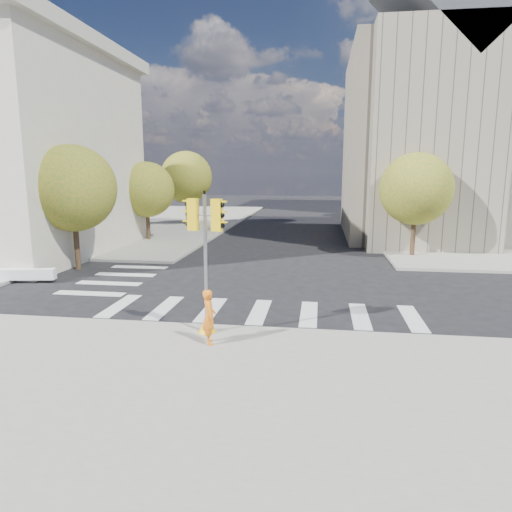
{
  "coord_description": "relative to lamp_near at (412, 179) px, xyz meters",
  "views": [
    {
      "loc": [
        2.03,
        -17.86,
        5.04
      ],
      "look_at": [
        -0.2,
        -2.13,
        2.1
      ],
      "focal_mm": 32.0,
      "sensor_mm": 36.0,
      "label": 1
    }
  ],
  "objects": [
    {
      "name": "ground",
      "position": [
        -8.0,
        -14.0,
        -4.58
      ],
      "size": [
        160.0,
        160.0,
        0.0
      ],
      "primitive_type": "plane",
      "color": "black",
      "rests_on": "ground"
    },
    {
      "name": "sidewalk_near",
      "position": [
        -8.0,
        -25.0,
        -4.5
      ],
      "size": [
        30.0,
        14.0,
        0.15
      ],
      "primitive_type": "cube",
      "color": "gray",
      "rests_on": "ground"
    },
    {
      "name": "sidewalk_far_left",
      "position": [
        -28.0,
        12.0,
        -4.5
      ],
      "size": [
        28.0,
        40.0,
        0.15
      ],
      "primitive_type": "cube",
      "color": "gray",
      "rests_on": "ground"
    },
    {
      "name": "civic_building",
      "position": [
        7.59,
        5.12,
        2.68
      ],
      "size": [
        26.0,
        16.0,
        19.39
      ],
      "color": "gray",
      "rests_on": "ground"
    },
    {
      "name": "office_tower",
      "position": [
        14.0,
        28.0,
        10.42
      ],
      "size": [
        20.0,
        18.0,
        30.0
      ],
      "primitive_type": "cube",
      "color": "#9EA0A3",
      "rests_on": "ground"
    },
    {
      "name": "tree_lw_near",
      "position": [
        -18.5,
        -10.0,
        -0.38
      ],
      "size": [
        4.4,
        4.4,
        6.41
      ],
      "color": "#382616",
      "rests_on": "ground"
    },
    {
      "name": "tree_lw_mid",
      "position": [
        -18.5,
        0.0,
        -0.82
      ],
      "size": [
        4.0,
        4.0,
        5.77
      ],
      "color": "#382616",
      "rests_on": "ground"
    },
    {
      "name": "tree_lw_far",
      "position": [
        -18.5,
        10.0,
        -0.04
      ],
      "size": [
        4.8,
        4.8,
        6.95
      ],
      "color": "#382616",
      "rests_on": "ground"
    },
    {
      "name": "tree_re_near",
      "position": [
        -0.5,
        -4.0,
        -0.53
      ],
      "size": [
        4.2,
        4.2,
        6.16
      ],
      "color": "#382616",
      "rests_on": "ground"
    },
    {
      "name": "tree_re_mid",
      "position": [
        -0.5,
        8.0,
        -0.23
      ],
      "size": [
        4.6,
        4.6,
        6.66
      ],
      "color": "#382616",
      "rests_on": "ground"
    },
    {
      "name": "tree_re_far",
      "position": [
        -0.5,
        20.0,
        -0.71
      ],
      "size": [
        4.0,
        4.0,
        5.88
      ],
      "color": "#382616",
      "rests_on": "ground"
    },
    {
      "name": "lamp_near",
      "position": [
        0.0,
        0.0,
        0.0
      ],
      "size": [
        0.35,
        0.18,
        8.11
      ],
      "color": "black",
      "rests_on": "sidewalk_far_right"
    },
    {
      "name": "lamp_far",
      "position": [
        0.0,
        14.0,
        0.0
      ],
      "size": [
        0.35,
        0.18,
        8.11
      ],
      "color": "black",
      "rests_on": "sidewalk_far_right"
    },
    {
      "name": "traffic_signal",
      "position": [
        -9.36,
        -18.75,
        -2.6
      ],
      "size": [
        1.08,
        0.56,
        4.35
      ],
      "rotation": [
        0.0,
        0.0,
        -0.15
      ],
      "color": "yellow",
      "rests_on": "sidewalk_near"
    },
    {
      "name": "photographer",
      "position": [
        -9.06,
        -19.65,
        -3.63
      ],
      "size": [
        0.57,
        0.69,
        1.6
      ],
      "primitive_type": "imported",
      "rotation": [
        0.0,
        0.0,
        1.95
      ],
      "color": "orange",
      "rests_on": "sidewalk_near"
    }
  ]
}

